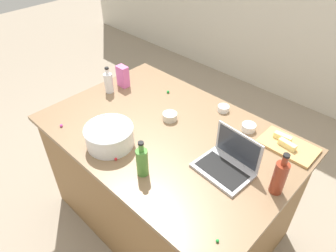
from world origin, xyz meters
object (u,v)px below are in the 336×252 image
(bottle_soy, at_px, (279,177))
(ramekin_medium, at_px, (223,108))
(bottle_vinegar, at_px, (109,82))
(butter_stick_left, at_px, (287,144))
(bottle_olive, at_px, (142,161))
(mixing_bowl_large, at_px, (109,136))
(ramekin_wide, at_px, (170,116))
(candy_bag, at_px, (123,76))
(laptop, at_px, (228,162))
(ramekin_small, at_px, (249,127))
(cutting_board, at_px, (288,146))
(butter_stick_right, at_px, (283,137))

(bottle_soy, height_order, ramekin_medium, bottle_soy)
(bottle_soy, bearing_deg, bottle_vinegar, -179.81)
(bottle_soy, relative_size, butter_stick_left, 2.39)
(bottle_olive, bearing_deg, bottle_vinegar, 154.15)
(mixing_bowl_large, distance_m, ramekin_wide, 0.45)
(mixing_bowl_large, distance_m, candy_bag, 0.70)
(bottle_vinegar, xyz_separation_m, candy_bag, (0.01, 0.13, 0.00))
(laptop, xyz_separation_m, ramekin_wide, (-0.55, 0.11, -0.02))
(bottle_olive, height_order, ramekin_small, bottle_olive)
(bottle_olive, distance_m, ramekin_small, 0.77)
(butter_stick_left, bearing_deg, bottle_vinegar, -165.10)
(cutting_board, relative_size, butter_stick_right, 3.08)
(bottle_vinegar, relative_size, butter_stick_right, 1.89)
(ramekin_medium, bearing_deg, cutting_board, -4.05)
(ramekin_small, bearing_deg, bottle_vinegar, -161.68)
(bottle_olive, bearing_deg, ramekin_medium, 92.28)
(candy_bag, bearing_deg, butter_stick_right, 11.79)
(bottle_olive, distance_m, candy_bag, 0.96)
(bottle_olive, xyz_separation_m, ramekin_medium, (-0.03, 0.80, -0.07))
(laptop, height_order, candy_bag, laptop)
(bottle_soy, bearing_deg, mixing_bowl_large, -157.70)
(laptop, height_order, mixing_bowl_large, laptop)
(butter_stick_left, distance_m, ramekin_small, 0.27)
(butter_stick_left, relative_size, ramekin_small, 1.21)
(ramekin_small, relative_size, candy_bag, 0.54)
(butter_stick_left, bearing_deg, butter_stick_right, 139.61)
(bottle_soy, height_order, cutting_board, bottle_soy)
(bottle_vinegar, relative_size, ramekin_small, 2.28)
(mixing_bowl_large, bearing_deg, ramekin_medium, 69.38)
(ramekin_wide, bearing_deg, cutting_board, 22.74)
(mixing_bowl_large, xyz_separation_m, candy_bag, (-0.48, 0.50, 0.02))
(laptop, xyz_separation_m, bottle_olive, (-0.32, -0.36, 0.05))
(butter_stick_right, bearing_deg, laptop, -104.65)
(cutting_board, bearing_deg, bottle_olive, -122.22)
(bottle_olive, distance_m, ramekin_wide, 0.52)
(bottle_soy, height_order, bottle_vinegar, bottle_soy)
(laptop, xyz_separation_m, cutting_board, (0.16, 0.41, -0.04))
(cutting_board, distance_m, ramekin_wide, 0.77)
(butter_stick_left, bearing_deg, ramekin_small, -179.19)
(cutting_board, relative_size, ramekin_small, 3.71)
(cutting_board, bearing_deg, bottle_vinegar, -164.17)
(candy_bag, bearing_deg, cutting_board, 10.35)
(candy_bag, bearing_deg, bottle_soy, -5.22)
(laptop, bearing_deg, mixing_bowl_large, -152.52)
(cutting_board, bearing_deg, ramekin_wide, -157.26)
(bottle_olive, xyz_separation_m, butter_stick_left, (0.48, 0.74, -0.06))
(ramekin_wide, bearing_deg, bottle_soy, -4.36)
(mixing_bowl_large, xyz_separation_m, bottle_olive, (0.32, -0.02, 0.02))
(butter_stick_left, height_order, ramekin_wide, butter_stick_left)
(ramekin_small, height_order, ramekin_medium, ramekin_small)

